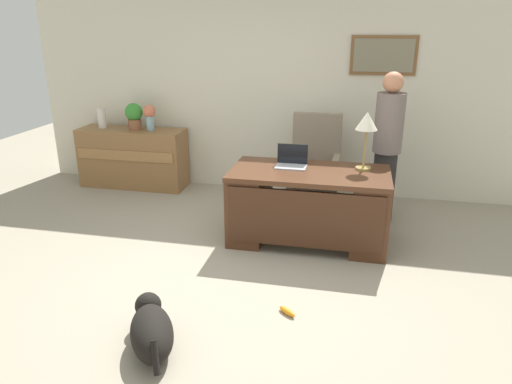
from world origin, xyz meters
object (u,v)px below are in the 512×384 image
Objects in this scene: person_standing at (387,146)px; vase_empty at (102,118)px; desk at (308,205)px; vase_with_flowers at (149,115)px; laptop at (292,161)px; dog_lying at (151,329)px; dog_toy_bone at (287,311)px; credenza at (133,158)px; potted_plant at (134,115)px; armchair at (315,168)px; desk_lamp at (367,125)px.

vase_empty is at bearing 172.37° from person_standing.
desk is 4.68× the size of vase_with_flowers.
dog_lying is at bearing -107.68° from laptop.
desk is 9.31× the size of dog_toy_bone.
credenza is at bearing 171.46° from person_standing.
desk is at bearing 65.94° from dog_lying.
laptop is 2.63m from potted_plant.
armchair reaches higher than desk.
desk_lamp is 3.08m from vase_with_flowers.
dog_toy_bone is at bearing -82.42° from laptop.
person_standing is at bearing -8.73° from potted_plant.
dog_toy_bone is (2.62, -2.70, -0.39)m from credenza.
laptop is at bearing -100.53° from armchair.
person_standing is at bearing -7.63° from vase_empty.
laptop is at bearing 72.32° from dog_lying.
dog_lying is 4.04m from vase_empty.
vase_empty is (-2.16, 3.32, 0.80)m from dog_lying.
desk is 1.43m from dog_toy_bone.
desk is 2.34× the size of dog_lying.
laptop is at bearing 143.87° from desk.
dog_toy_bone is (-0.79, -2.19, -0.86)m from person_standing.
desk is 2.75m from vase_with_flowers.
credenza is 8.54× the size of dog_toy_bone.
dog_toy_bone is (2.32, -2.70, -1.01)m from vase_with_flowers.
potted_plant is at bearing 133.37° from dog_toy_bone.
desk_lamp is (1.42, 2.19, 1.09)m from dog_lying.
potted_plant is at bearing 180.00° from vase_with_flowers.
armchair is 0.68× the size of person_standing.
person_standing is 4.77× the size of potted_plant.
dog_toy_bone is at bearing -90.14° from desk.
credenza is 1.28× the size of armchair.
desk is at bearing -134.23° from person_standing.
vase_with_flowers is at bearing 158.44° from desk_lamp.
person_standing is 3.35m from dog_lying.
credenza is at bearing 153.20° from desk.
vase_with_flowers reaches higher than laptop.
potted_plant reaches higher than vase_empty.
desk_lamp is at bearing -20.10° from potted_plant.
potted_plant is at bearing 171.27° from person_standing.
credenza reaches higher than desk.
credenza is 0.69m from vase_with_flowers.
potted_plant is at bearing 152.57° from desk.
credenza reaches higher than dog_toy_bone.
vase_empty is at bearing 179.82° from credenza.
person_standing reaches higher than dog_toy_bone.
armchair is at bearing -5.09° from vase_empty.
desk is 2.72× the size of desk_lamp.
desk_lamp is at bearing 71.14° from dog_toy_bone.
desk is at bearing -87.95° from armchair.
person_standing is at bearing 33.55° from laptop.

